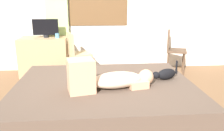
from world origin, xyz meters
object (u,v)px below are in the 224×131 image
object	(u,v)px
tv_monitor	(46,28)
chair_spare	(173,48)
bed	(105,105)
cup	(57,36)
chair_by_desk	(76,52)
desk	(45,56)
cat	(165,74)
person_lying	(108,78)

from	to	relation	value
tv_monitor	chair_spare	bearing A→B (deg)	-2.20
bed	chair_spare	xyz separation A→B (m)	(1.48, 1.95, 0.25)
bed	cup	xyz separation A→B (m)	(-0.79, 1.96, 0.53)
tv_monitor	chair_by_desk	xyz separation A→B (m)	(0.58, -0.29, -0.41)
desk	chair_spare	world-z (taller)	chair_spare
desk	cup	distance (m)	0.51
bed	cat	bearing A→B (deg)	5.23
bed	desk	xyz separation A→B (m)	(-1.07, 2.05, 0.11)
desk	chair_by_desk	xyz separation A→B (m)	(0.64, -0.29, 0.14)
desk	cup	size ratio (longest dim) A/B	10.10
person_lying	cup	world-z (taller)	person_lying
bed	cup	distance (m)	2.18
chair_by_desk	bed	bearing A→B (deg)	-76.23
chair_by_desk	chair_spare	bearing A→B (deg)	5.71
person_lying	chair_by_desk	xyz separation A→B (m)	(-0.46, 1.92, -0.13)
tv_monitor	cat	bearing A→B (deg)	-48.88
cup	chair_spare	bearing A→B (deg)	-0.22
desk	cup	bearing A→B (deg)	-17.16
cat	chair_spare	bearing A→B (deg)	68.05
person_lying	chair_spare	distance (m)	2.56
cat	bed	bearing A→B (deg)	-174.77
chair_by_desk	chair_spare	distance (m)	1.92
cat	chair_by_desk	world-z (taller)	chair_by_desk
bed	desk	distance (m)	2.31
desk	chair_by_desk	distance (m)	0.71
desk	cup	xyz separation A→B (m)	(0.28, -0.09, 0.41)
cat	desk	world-z (taller)	desk
cat	chair_spare	xyz separation A→B (m)	(0.76, 1.88, -0.08)
cat	chair_by_desk	distance (m)	2.05
cat	cup	world-z (taller)	cup
bed	cat	distance (m)	0.79
person_lying	bed	bearing A→B (deg)	99.18
cat	chair_by_desk	bearing A→B (deg)	124.14
chair_spare	desk	bearing A→B (deg)	177.85
desk	tv_monitor	size ratio (longest dim) A/B	1.87
cup	desk	bearing A→B (deg)	162.84
bed	chair_spare	bearing A→B (deg)	52.86
cat	cup	size ratio (longest dim) A/B	3.79
desk	chair_spare	xyz separation A→B (m)	(2.55, -0.10, 0.14)
person_lying	desk	bearing A→B (deg)	116.41
desk	chair_spare	size ratio (longest dim) A/B	1.05
desk	person_lying	bearing A→B (deg)	-63.59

